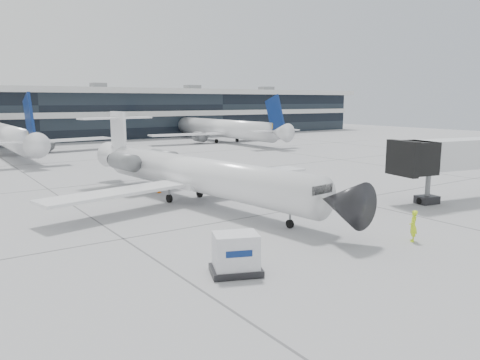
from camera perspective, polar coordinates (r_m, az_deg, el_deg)
ground at (r=34.59m, az=1.69°, el=-4.46°), size 220.00×220.00×0.00m
terminal at (r=110.89m, az=-24.40°, el=7.03°), size 170.00×22.00×10.00m
bg_jet_center at (r=83.33m, az=-26.21°, el=2.86°), size 32.00×40.00×9.60m
bg_jet_right at (r=97.42m, az=-2.25°, el=4.69°), size 32.00×40.00×9.60m
regional_jet at (r=39.16m, az=-5.81°, el=0.90°), size 25.48×31.81×7.35m
ramp_worker at (r=30.20m, az=20.36°, el=-5.28°), size 0.83×0.81×1.93m
cargo_uld at (r=23.18m, az=-0.52°, el=-9.02°), size 2.97×2.62×2.01m
traffic_cone at (r=43.87m, az=-9.83°, el=-1.24°), size 0.44×0.44×0.52m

